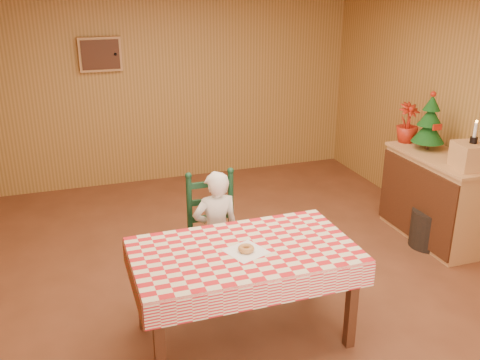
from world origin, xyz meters
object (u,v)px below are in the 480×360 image
(ladder_chair, at_px, (214,235))
(storage_bin, at_px, (430,228))
(shelf_unit, at_px, (435,198))
(christmas_tree, at_px, (430,123))
(crate, at_px, (471,156))
(seated_child, at_px, (216,232))
(dining_table, at_px, (244,258))

(ladder_chair, height_order, storage_bin, ladder_chair)
(ladder_chair, relative_size, shelf_unit, 0.87)
(christmas_tree, relative_size, storage_bin, 1.55)
(crate, bearing_deg, shelf_unit, 91.23)
(ladder_chair, relative_size, storage_bin, 2.71)
(ladder_chair, xyz_separation_m, storage_bin, (2.33, 0.02, -0.30))
(ladder_chair, xyz_separation_m, seated_child, (0.00, -0.06, 0.06))
(dining_table, height_order, christmas_tree, christmas_tree)
(dining_table, relative_size, crate, 5.52)
(dining_table, relative_size, seated_child, 1.47)
(christmas_tree, bearing_deg, crate, -90.00)
(christmas_tree, bearing_deg, dining_table, -154.16)
(seated_child, distance_m, crate, 2.53)
(dining_table, distance_m, crate, 2.57)
(dining_table, distance_m, ladder_chair, 0.81)
(shelf_unit, bearing_deg, seated_child, -174.88)
(shelf_unit, relative_size, crate, 4.13)
(seated_child, distance_m, storage_bin, 2.36)
(crate, xyz_separation_m, storage_bin, (-0.15, 0.25, -0.86))
(ladder_chair, distance_m, seated_child, 0.08)
(crate, height_order, storage_bin, crate)
(seated_child, xyz_separation_m, shelf_unit, (2.47, 0.22, -0.10))
(ladder_chair, xyz_separation_m, shelf_unit, (2.47, 0.16, -0.04))
(christmas_tree, height_order, storage_bin, christmas_tree)
(dining_table, height_order, crate, crate)
(ladder_chair, bearing_deg, storage_bin, 0.42)
(dining_table, height_order, shelf_unit, shelf_unit)
(ladder_chair, relative_size, christmas_tree, 1.74)
(shelf_unit, bearing_deg, christmas_tree, 88.02)
(dining_table, relative_size, christmas_tree, 2.67)
(dining_table, bearing_deg, seated_child, 90.00)
(seated_child, height_order, shelf_unit, seated_child)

